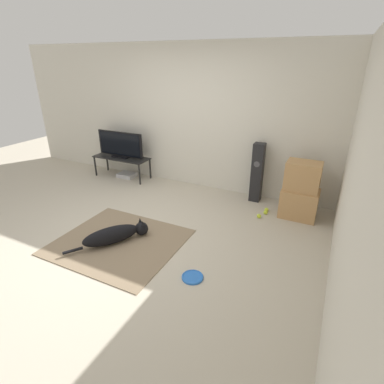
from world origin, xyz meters
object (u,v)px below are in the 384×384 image
Objects in this scene: tennis_ball_near_speaker at (266,210)px; game_console at (127,175)px; cardboard_box_lower at (299,203)px; tennis_ball_loose_on_carpet at (259,216)px; dog at (116,234)px; tv at (120,145)px; frisbee at (193,277)px; tennis_ball_by_boxes at (266,212)px; tv_stand at (122,159)px; cardboard_box_upper at (303,176)px; floor_speaker at (257,173)px.

game_console reaches higher than tennis_ball_near_speaker.
tennis_ball_loose_on_carpet is (-0.52, -0.31, -0.19)m from cardboard_box_lower.
dog is 0.93× the size of tv.
tennis_ball_by_boxes reaches higher than frisbee.
tennis_ball_near_speaker is 3.01m from game_console.
tennis_ball_loose_on_carpet is (-0.06, -0.16, 0.00)m from tennis_ball_by_boxes.
tv_stand is 3.10m from tennis_ball_near_speaker.
cardboard_box_upper is at bearing -2.81° from tv_stand.
tennis_ball_by_boxes is at bearing -7.16° from game_console.
frisbee is 1.91m from tennis_ball_by_boxes.
tennis_ball_by_boxes is (0.30, -0.45, -0.47)m from floor_speaker.
frisbee is (1.23, -0.19, -0.11)m from dog.
tv reaches higher than dog.
tennis_ball_near_speaker is at bearing 78.63° from tennis_ball_loose_on_carpet.
cardboard_box_lower reaches higher than dog.
frisbee is 0.21× the size of tv_stand.
dog reaches higher than tennis_ball_by_boxes.
floor_speaker is 2.79m from tv.
dog is 14.68× the size of tennis_ball_near_speaker.
dog reaches higher than tennis_ball_near_speaker.
tv is at bearing 126.04° from dog.
tv reaches higher than cardboard_box_lower.
cardboard_box_upper is at bearing 8.46° from tennis_ball_near_speaker.
tennis_ball_loose_on_carpet is at bearing -9.52° from tv.
cardboard_box_lower is 0.52m from tennis_ball_by_boxes.
cardboard_box_lower is at bearing 31.12° from tennis_ball_loose_on_carpet.
tennis_ball_loose_on_carpet is (-0.52, -0.33, -0.63)m from cardboard_box_upper.
game_console is (0.07, 0.04, -0.64)m from tv.
cardboard_box_lower reaches higher than tennis_ball_by_boxes.
tv_stand reaches higher than tennis_ball_near_speaker.
floor_speaker is at bearing 129.22° from tennis_ball_near_speaker.
tennis_ball_near_speaker is 0.19× the size of game_console.
frisbee is at bearing -112.04° from cardboard_box_upper.
frisbee is at bearing -91.89° from floor_speaker.
tv_stand is at bearing -90.00° from tv.
game_console is (-2.94, 0.54, 0.01)m from tennis_ball_loose_on_carpet.
cardboard_box_lower is at bearing 67.68° from frisbee.
tv_stand is 3.08m from tennis_ball_loose_on_carpet.
tv is (-2.70, 2.22, 0.67)m from frisbee.
tennis_ball_near_speaker is (3.07, -0.24, -0.35)m from tv_stand.
tennis_ball_near_speaker reaches higher than frisbee.
tv_stand is 3.34× the size of game_console.
cardboard_box_lower is 1.09× the size of cardboard_box_upper.
cardboard_box_lower is 3.54m from tv_stand.
floor_speaker is (0.08, 2.32, 0.49)m from frisbee.
tennis_ball_near_speaker is at bearing -171.54° from cardboard_box_upper.
tv is at bearing -153.00° from game_console.
cardboard_box_upper is 0.48× the size of tv.
cardboard_box_upper reaches higher than frisbee.
tv reaches higher than game_console.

